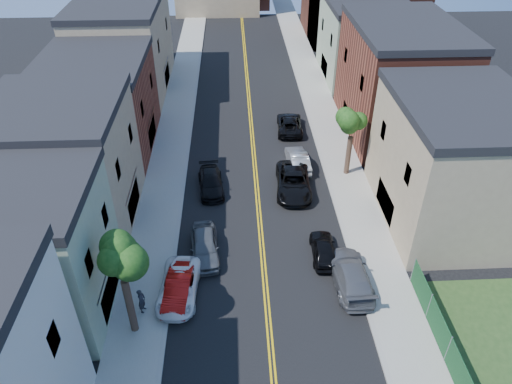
{
  "coord_description": "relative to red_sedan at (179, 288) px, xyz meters",
  "views": [
    {
      "loc": [
        -1.69,
        -4.62,
        23.16
      ],
      "look_at": [
        -0.23,
        24.89,
        2.0
      ],
      "focal_mm": 33.72,
      "sensor_mm": 36.0,
      "label": 1
    }
  ],
  "objects": [
    {
      "name": "bldg_left_tan_near",
      "position": [
        -8.5,
        8.45,
        3.78
      ],
      "size": [
        9.0,
        10.0,
        9.0
      ],
      "primitive_type": "cube",
      "color": "#998466",
      "rests_on": "ground"
    },
    {
      "name": "dark_car_right_far",
      "position": [
        9.3,
        21.67,
        0.0
      ],
      "size": [
        2.69,
        5.33,
        1.45
      ],
      "primitive_type": "imported",
      "rotation": [
        0.0,
        0.0,
        3.09
      ],
      "color": "black",
      "rests_on": "ground"
    },
    {
      "name": "black_car_left",
      "position": [
        1.7,
        11.7,
        -0.02
      ],
      "size": [
        2.44,
        4.97,
        1.39
      ],
      "primitive_type": "imported",
      "rotation": [
        0.0,
        0.0,
        0.1
      ],
      "color": "black",
      "rests_on": "ground"
    },
    {
      "name": "curb_left",
      "position": [
        -0.65,
        23.45,
        -0.65
      ],
      "size": [
        0.3,
        100.0,
        0.15
      ],
      "primitive_type": "cube",
      "color": "gray",
      "rests_on": "ground"
    },
    {
      "name": "tree_left_mid",
      "position": [
        -2.38,
        -2.54,
        5.86
      ],
      "size": [
        5.2,
        5.2,
        9.29
      ],
      "color": "#3B281D",
      "rests_on": "sidewalk_left"
    },
    {
      "name": "white_pickup",
      "position": [
        0.0,
        0.14,
        -0.0
      ],
      "size": [
        2.75,
        5.32,
        1.43
      ],
      "primitive_type": "imported",
      "rotation": [
        0.0,
        0.0,
        -0.07
      ],
      "color": "white",
      "rests_on": "ground"
    },
    {
      "name": "black_suv_lane",
      "position": [
        8.5,
        11.24,
        0.11
      ],
      "size": [
        3.14,
        6.17,
        1.67
      ],
      "primitive_type": "imported",
      "rotation": [
        0.0,
        0.0,
        -0.06
      ],
      "color": "black",
      "rests_on": "ground"
    },
    {
      "name": "fence_right",
      "position": [
        15.0,
        -7.05,
        0.38
      ],
      "size": [
        0.04,
        15.0,
        1.9
      ],
      "primitive_type": "cube",
      "color": "#143F1E",
      "rests_on": "sidewalk_right"
    },
    {
      "name": "grey_car_right",
      "position": [
        11.0,
        0.55,
        0.1
      ],
      "size": [
        2.47,
        5.7,
        1.63
      ],
      "primitive_type": "imported",
      "rotation": [
        0.0,
        0.0,
        3.17
      ],
      "color": "#55575D",
      "rests_on": "ground"
    },
    {
      "name": "black_car_right",
      "position": [
        9.69,
        3.17,
        -0.03
      ],
      "size": [
        1.77,
        4.13,
        1.39
      ],
      "primitive_type": "imported",
      "rotation": [
        0.0,
        0.0,
        3.11
      ],
      "color": "black",
      "rests_on": "ground"
    },
    {
      "name": "bldg_right_tan",
      "position": [
        19.5,
        7.45,
        3.78
      ],
      "size": [
        9.0,
        12.0,
        9.0
      ],
      "primitive_type": "cube",
      "color": "#998466",
      "rests_on": "ground"
    },
    {
      "name": "red_sedan",
      "position": [
        0.0,
        0.0,
        0.0
      ],
      "size": [
        1.96,
        4.5,
        1.44
      ],
      "primitive_type": "imported",
      "rotation": [
        0.0,
        0.0,
        -0.1
      ],
      "color": "#AE0F0B",
      "rests_on": "ground"
    },
    {
      "name": "bldg_left_tan_far",
      "position": [
        -8.5,
        33.45,
        4.03
      ],
      "size": [
        9.0,
        16.0,
        9.5
      ],
      "primitive_type": "cube",
      "color": "#998466",
      "rests_on": "ground"
    },
    {
      "name": "pedestrian_left",
      "position": [
        -2.09,
        -1.19,
        0.3
      ],
      "size": [
        0.53,
        0.7,
        1.74
      ],
      "primitive_type": "imported",
      "rotation": [
        0.0,
        0.0,
        1.38
      ],
      "color": "#24232B",
      "rests_on": "sidewalk_left"
    },
    {
      "name": "silver_car_right",
      "position": [
        9.3,
        14.79,
        0.04
      ],
      "size": [
        1.96,
        4.71,
        1.51
      ],
      "primitive_type": "imported",
      "rotation": [
        0.0,
        0.0,
        3.22
      ],
      "color": "#9D9FA4",
      "rests_on": "ground"
    },
    {
      "name": "grey_car_left",
      "position": [
        1.49,
        3.77,
        0.1
      ],
      "size": [
        2.31,
        4.96,
        1.64
      ],
      "primitive_type": "imported",
      "rotation": [
        0.0,
        0.0,
        0.08
      ],
      "color": "#4F5256",
      "rests_on": "ground"
    },
    {
      "name": "bldg_left_brick",
      "position": [
        -8.5,
        19.45,
        3.28
      ],
      "size": [
        9.0,
        12.0,
        8.0
      ],
      "primitive_type": "cube",
      "color": "brown",
      "rests_on": "ground"
    },
    {
      "name": "sidewalk_right",
      "position": [
        13.4,
        23.45,
        -0.65
      ],
      "size": [
        3.2,
        100.0,
        0.15
      ],
      "primitive_type": "cube",
      "color": "gray",
      "rests_on": "ground"
    },
    {
      "name": "tree_right_far",
      "position": [
        13.42,
        13.46,
        5.04
      ],
      "size": [
        4.4,
        4.4,
        8.03
      ],
      "color": "#3B281D",
      "rests_on": "sidewalk_right"
    },
    {
      "name": "sidewalk_left",
      "position": [
        -2.4,
        23.45,
        -0.65
      ],
      "size": [
        3.2,
        100.0,
        0.15
      ],
      "primitive_type": "cube",
      "color": "gray",
      "rests_on": "ground"
    },
    {
      "name": "bldg_right_brick",
      "position": [
        19.5,
        21.45,
        4.28
      ],
      "size": [
        9.0,
        14.0,
        10.0
      ],
      "primitive_type": "cube",
      "color": "brown",
      "rests_on": "ground"
    },
    {
      "name": "curb_right",
      "position": [
        11.65,
        23.45,
        -0.65
      ],
      "size": [
        0.3,
        100.0,
        0.15
      ],
      "primitive_type": "cube",
      "color": "gray",
      "rests_on": "ground"
    },
    {
      "name": "bldg_left_palegrn",
      "position": [
        -8.5,
        -0.55,
        3.53
      ],
      "size": [
        9.0,
        8.0,
        8.5
      ],
      "primitive_type": "cube",
      "color": "gray",
      "rests_on": "ground"
    },
    {
      "name": "bldg_right_palegrn",
      "position": [
        19.5,
        35.45,
        3.53
      ],
      "size": [
        9.0,
        12.0,
        8.5
      ],
      "primitive_type": "cube",
      "color": "gray",
      "rests_on": "ground"
    }
  ]
}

